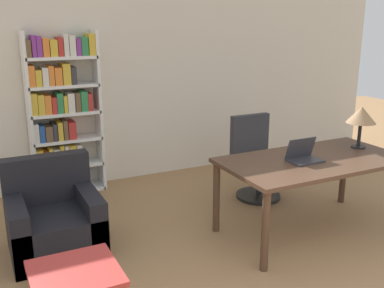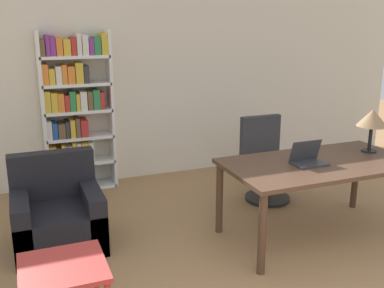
{
  "view_description": "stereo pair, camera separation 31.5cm",
  "coord_description": "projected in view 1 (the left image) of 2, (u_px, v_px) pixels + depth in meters",
  "views": [
    {
      "loc": [
        -1.87,
        -1.03,
        2.08
      ],
      "look_at": [
        -0.18,
        2.37,
        1.02
      ],
      "focal_mm": 42.0,
      "sensor_mm": 36.0,
      "label": 1
    },
    {
      "loc": [
        -1.58,
        -1.16,
        2.08
      ],
      "look_at": [
        -0.18,
        2.37,
        1.02
      ],
      "focal_mm": 42.0,
      "sensor_mm": 36.0,
      "label": 2
    }
  ],
  "objects": [
    {
      "name": "side_table_blue",
      "position": [
        75.0,
        281.0,
        2.94
      ],
      "size": [
        0.57,
        0.56,
        0.5
      ],
      "color": "#B2332D",
      "rests_on": "ground_plane"
    },
    {
      "name": "wall_back",
      "position": [
        130.0,
        77.0,
        5.8
      ],
      "size": [
        8.0,
        0.06,
        2.7
      ],
      "color": "beige",
      "rests_on": "ground_plane"
    },
    {
      "name": "laptop",
      "position": [
        303.0,
        156.0,
        4.28
      ],
      "size": [
        0.32,
        0.21,
        0.22
      ],
      "color": "#2D2D33",
      "rests_on": "desk"
    },
    {
      "name": "bookshelf",
      "position": [
        61.0,
        115.0,
        5.33
      ],
      "size": [
        0.84,
        0.28,
        1.96
      ],
      "color": "white",
      "rests_on": "ground_plane"
    },
    {
      "name": "desk",
      "position": [
        313.0,
        167.0,
        4.39
      ],
      "size": [
        1.81,
        0.95,
        0.77
      ],
      "color": "#4C3323",
      "rests_on": "ground_plane"
    },
    {
      "name": "table_lamp",
      "position": [
        361.0,
        116.0,
        4.65
      ],
      "size": [
        0.3,
        0.3,
        0.44
      ],
      "color": "black",
      "rests_on": "desk"
    },
    {
      "name": "armchair",
      "position": [
        54.0,
        222.0,
        4.13
      ],
      "size": [
        0.8,
        0.76,
        0.85
      ],
      "color": "black",
      "rests_on": "ground_plane"
    },
    {
      "name": "office_chair",
      "position": [
        256.0,
        161.0,
        5.37
      ],
      "size": [
        0.53,
        0.53,
        0.98
      ],
      "color": "black",
      "rests_on": "ground_plane"
    }
  ]
}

